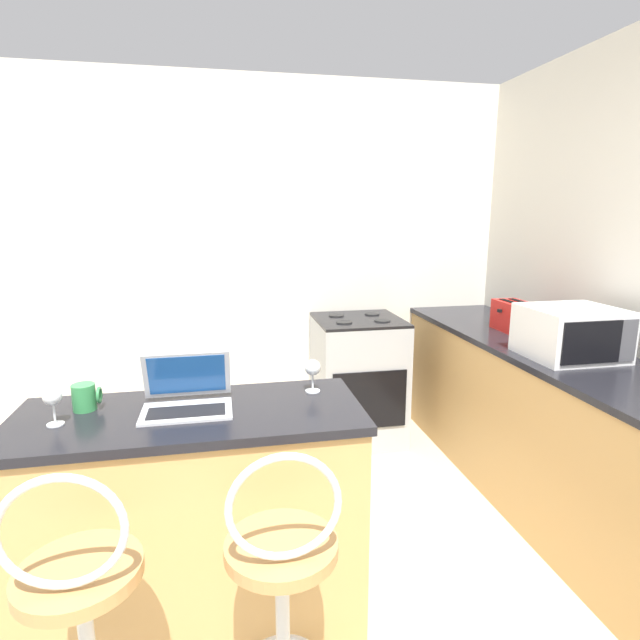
{
  "coord_description": "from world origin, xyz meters",
  "views": [
    {
      "loc": [
        -0.21,
        -1.0,
        1.65
      ],
      "look_at": [
        0.37,
        1.91,
        1.02
      ],
      "focal_mm": 28.0,
      "sensor_mm": 36.0,
      "label": 1
    }
  ],
  "objects_px": {
    "bar_stool_far": "(283,607)",
    "toaster": "(513,316)",
    "microwave": "(571,333)",
    "wine_glass_short": "(313,369)",
    "bar_stool_near": "(85,638)",
    "laptop": "(187,395)",
    "mug_green": "(85,397)",
    "wine_glass_tall": "(52,398)",
    "stove_range": "(358,379)"
  },
  "relations": [
    {
      "from": "bar_stool_far",
      "to": "toaster",
      "type": "height_order",
      "value": "toaster"
    },
    {
      "from": "microwave",
      "to": "wine_glass_short",
      "type": "height_order",
      "value": "microwave"
    },
    {
      "from": "bar_stool_near",
      "to": "laptop",
      "type": "relative_size",
      "value": 3.09
    },
    {
      "from": "bar_stool_far",
      "to": "mug_green",
      "type": "bearing_deg",
      "value": 135.91
    },
    {
      "from": "bar_stool_far",
      "to": "laptop",
      "type": "relative_size",
      "value": 3.09
    },
    {
      "from": "mug_green",
      "to": "laptop",
      "type": "bearing_deg",
      "value": -8.29
    },
    {
      "from": "toaster",
      "to": "wine_glass_tall",
      "type": "xyz_separation_m",
      "value": [
        -2.41,
        -1.01,
        0.01
      ]
    },
    {
      "from": "bar_stool_far",
      "to": "wine_glass_tall",
      "type": "bearing_deg",
      "value": 144.92
    },
    {
      "from": "microwave",
      "to": "bar_stool_far",
      "type": "bearing_deg",
      "value": -150.41
    },
    {
      "from": "stove_range",
      "to": "toaster",
      "type": "bearing_deg",
      "value": -32.65
    },
    {
      "from": "bar_stool_near",
      "to": "mug_green",
      "type": "distance_m",
      "value": 0.81
    },
    {
      "from": "microwave",
      "to": "wine_glass_tall",
      "type": "height_order",
      "value": "microwave"
    },
    {
      "from": "microwave",
      "to": "bar_stool_near",
      "type": "bearing_deg",
      "value": -157.1
    },
    {
      "from": "laptop",
      "to": "wine_glass_tall",
      "type": "distance_m",
      "value": 0.46
    },
    {
      "from": "bar_stool_far",
      "to": "mug_green",
      "type": "xyz_separation_m",
      "value": [
        -0.67,
        0.65,
        0.48
      ]
    },
    {
      "from": "mug_green",
      "to": "bar_stool_far",
      "type": "bearing_deg",
      "value": -44.09
    },
    {
      "from": "bar_stool_far",
      "to": "toaster",
      "type": "xyz_separation_m",
      "value": [
        1.67,
        1.53,
        0.52
      ]
    },
    {
      "from": "stove_range",
      "to": "mug_green",
      "type": "height_order",
      "value": "mug_green"
    },
    {
      "from": "bar_stool_far",
      "to": "microwave",
      "type": "xyz_separation_m",
      "value": [
        1.63,
        0.92,
        0.56
      ]
    },
    {
      "from": "laptop",
      "to": "toaster",
      "type": "distance_m",
      "value": 2.17
    },
    {
      "from": "bar_stool_far",
      "to": "wine_glass_short",
      "type": "distance_m",
      "value": 0.88
    },
    {
      "from": "laptop",
      "to": "toaster",
      "type": "relative_size",
      "value": 1.33
    },
    {
      "from": "bar_stool_near",
      "to": "microwave",
      "type": "distance_m",
      "value": 2.44
    },
    {
      "from": "microwave",
      "to": "mug_green",
      "type": "xyz_separation_m",
      "value": [
        -2.3,
        -0.27,
        -0.08
      ]
    },
    {
      "from": "bar_stool_far",
      "to": "wine_glass_tall",
      "type": "xyz_separation_m",
      "value": [
        -0.74,
        0.52,
        0.53
      ]
    },
    {
      "from": "microwave",
      "to": "mug_green",
      "type": "bearing_deg",
      "value": -173.21
    },
    {
      "from": "mug_green",
      "to": "microwave",
      "type": "bearing_deg",
      "value": 6.79
    },
    {
      "from": "microwave",
      "to": "stove_range",
      "type": "bearing_deg",
      "value": 125.15
    },
    {
      "from": "microwave",
      "to": "mug_green",
      "type": "height_order",
      "value": "microwave"
    },
    {
      "from": "bar_stool_near",
      "to": "wine_glass_short",
      "type": "bearing_deg",
      "value": 41.04
    },
    {
      "from": "toaster",
      "to": "stove_range",
      "type": "bearing_deg",
      "value": 147.35
    },
    {
      "from": "bar_stool_near",
      "to": "wine_glass_short",
      "type": "distance_m",
      "value": 1.16
    },
    {
      "from": "stove_range",
      "to": "mug_green",
      "type": "xyz_separation_m",
      "value": [
        -1.48,
        -1.43,
        0.51
      ]
    },
    {
      "from": "microwave",
      "to": "wine_glass_short",
      "type": "xyz_separation_m",
      "value": [
        -1.41,
        -0.25,
        -0.03
      ]
    },
    {
      "from": "microwave",
      "to": "toaster",
      "type": "height_order",
      "value": "microwave"
    },
    {
      "from": "wine_glass_tall",
      "to": "mug_green",
      "type": "distance_m",
      "value": 0.16
    },
    {
      "from": "bar_stool_near",
      "to": "stove_range",
      "type": "bearing_deg",
      "value": 56.58
    },
    {
      "from": "laptop",
      "to": "microwave",
      "type": "bearing_deg",
      "value": 9.74
    },
    {
      "from": "toaster",
      "to": "wine_glass_tall",
      "type": "height_order",
      "value": "toaster"
    },
    {
      "from": "wine_glass_short",
      "to": "mug_green",
      "type": "bearing_deg",
      "value": -178.28
    },
    {
      "from": "bar_stool_far",
      "to": "wine_glass_short",
      "type": "relative_size",
      "value": 7.41
    },
    {
      "from": "toaster",
      "to": "mug_green",
      "type": "bearing_deg",
      "value": -159.47
    },
    {
      "from": "bar_stool_far",
      "to": "toaster",
      "type": "relative_size",
      "value": 4.11
    },
    {
      "from": "stove_range",
      "to": "mug_green",
      "type": "distance_m",
      "value": 2.12
    },
    {
      "from": "bar_stool_far",
      "to": "laptop",
      "type": "distance_m",
      "value": 0.82
    },
    {
      "from": "stove_range",
      "to": "wine_glass_tall",
      "type": "relative_size",
      "value": 6.59
    },
    {
      "from": "bar_stool_near",
      "to": "wine_glass_tall",
      "type": "height_order",
      "value": "wine_glass_tall"
    },
    {
      "from": "wine_glass_short",
      "to": "wine_glass_tall",
      "type": "height_order",
      "value": "same"
    },
    {
      "from": "bar_stool_far",
      "to": "microwave",
      "type": "height_order",
      "value": "microwave"
    },
    {
      "from": "laptop",
      "to": "toaster",
      "type": "bearing_deg",
      "value": 25.43
    }
  ]
}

